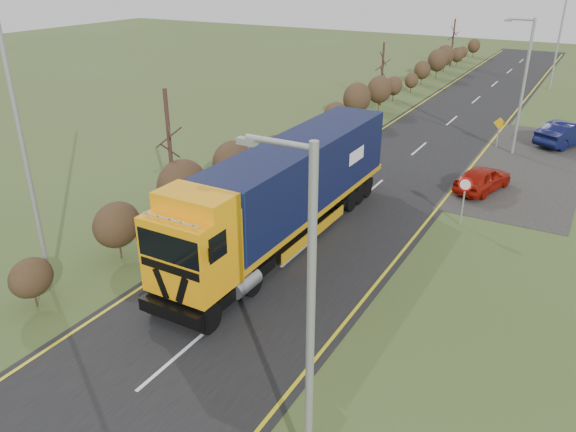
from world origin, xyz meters
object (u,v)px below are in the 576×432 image
at_px(car_red_hatchback, 483,179).
at_px(car_blue_sedan, 567,133).
at_px(lorry, 287,188).
at_px(speed_sign, 464,192).
at_px(streetlight_near, 307,312).

height_order(car_red_hatchback, car_blue_sedan, car_blue_sedan).
height_order(lorry, speed_sign, lorry).
xyz_separation_m(car_red_hatchback, speed_sign, (0.09, -4.76, 0.93)).
xyz_separation_m(lorry, car_blue_sedan, (9.00, 20.79, -1.62)).
bearing_deg(lorry, speed_sign, 40.69).
distance_m(car_red_hatchback, car_blue_sedan, 11.25).
bearing_deg(streetlight_near, lorry, 121.69).
bearing_deg(streetlight_near, car_red_hatchback, 90.75).
bearing_deg(car_red_hatchback, car_blue_sedan, -89.82).
distance_m(lorry, car_red_hatchback, 11.75).
height_order(lorry, car_blue_sedan, lorry).
bearing_deg(car_red_hatchback, streetlight_near, 106.37).
xyz_separation_m(car_red_hatchback, streetlight_near, (0.26, -20.10, 3.72)).
distance_m(car_blue_sedan, streetlight_near, 31.27).
distance_m(car_blue_sedan, speed_sign, 15.88).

